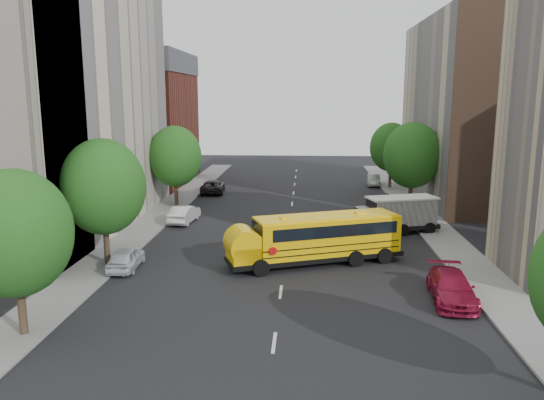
# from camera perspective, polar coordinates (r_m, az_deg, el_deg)

# --- Properties ---
(ground) EXTENTS (120.00, 120.00, 0.00)m
(ground) POSITION_cam_1_polar(r_m,az_deg,el_deg) (36.49, 1.53, -5.40)
(ground) COLOR black
(ground) RESTS_ON ground
(sidewalk_left) EXTENTS (3.00, 80.00, 0.12)m
(sidewalk_left) POSITION_cam_1_polar(r_m,az_deg,el_deg) (43.20, -13.67, -3.03)
(sidewalk_left) COLOR slate
(sidewalk_left) RESTS_ON ground
(sidewalk_right) EXTENTS (3.00, 80.00, 0.12)m
(sidewalk_right) POSITION_cam_1_polar(r_m,az_deg,el_deg) (42.54, 17.49, -3.45)
(sidewalk_right) COLOR slate
(sidewalk_right) RESTS_ON ground
(lane_markings) EXTENTS (0.15, 64.00, 0.01)m
(lane_markings) POSITION_cam_1_polar(r_m,az_deg,el_deg) (46.17, 1.98, -1.89)
(lane_markings) COLOR silver
(lane_markings) RESTS_ON ground
(building_left_cream) EXTENTS (10.00, 26.00, 20.00)m
(building_left_cream) POSITION_cam_1_polar(r_m,az_deg,el_deg) (45.27, -21.87, 9.84)
(building_left_cream) COLOR beige
(building_left_cream) RESTS_ON ground
(building_left_redbrick) EXTENTS (10.00, 15.00, 13.00)m
(building_left_redbrick) POSITION_cam_1_polar(r_m,az_deg,el_deg) (65.97, -13.47, 7.40)
(building_left_redbrick) COLOR maroon
(building_left_redbrick) RESTS_ON ground
(building_right_far) EXTENTS (10.00, 22.00, 18.00)m
(building_right_far) POSITION_cam_1_polar(r_m,az_deg,el_deg) (57.50, 20.82, 9.00)
(building_right_far) COLOR #B3A68B
(building_right_far) RESTS_ON ground
(building_right_sidewall) EXTENTS (10.10, 0.30, 18.00)m
(building_right_sidewall) POSITION_cam_1_polar(r_m,az_deg,el_deg) (47.09, 24.74, 8.42)
(building_right_sidewall) COLOR brown
(building_right_sidewall) RESTS_ON ground
(street_tree_0) EXTENTS (4.80, 4.80, 7.41)m
(street_tree_0) POSITION_cam_1_polar(r_m,az_deg,el_deg) (24.94, -25.93, -3.25)
(street_tree_0) COLOR #38281C
(street_tree_0) RESTS_ON ground
(street_tree_1) EXTENTS (5.12, 5.12, 7.90)m
(street_tree_1) POSITION_cam_1_polar(r_m,az_deg,el_deg) (33.74, -17.71, 1.35)
(street_tree_1) COLOR #38281C
(street_tree_1) RESTS_ON ground
(street_tree_2) EXTENTS (4.99, 4.99, 7.71)m
(street_tree_2) POSITION_cam_1_polar(r_m,az_deg,el_deg) (50.79, -10.39, 4.63)
(street_tree_2) COLOR #38281C
(street_tree_2) RESTS_ON ground
(street_tree_4) EXTENTS (5.25, 5.25, 8.10)m
(street_tree_4) POSITION_cam_1_polar(r_m,az_deg,el_deg) (50.23, 14.84, 4.66)
(street_tree_4) COLOR #38281C
(street_tree_4) RESTS_ON ground
(street_tree_5) EXTENTS (4.86, 4.86, 7.51)m
(street_tree_5) POSITION_cam_1_polar(r_m,az_deg,el_deg) (62.02, 12.71, 5.55)
(street_tree_5) COLOR #38281C
(street_tree_5) RESTS_ON ground
(school_bus) EXTENTS (11.29, 6.35, 3.15)m
(school_bus) POSITION_cam_1_polar(r_m,az_deg,el_deg) (33.15, 4.52, -3.97)
(school_bus) COLOR black
(school_bus) RESTS_ON ground
(safari_truck) EXTENTS (6.92, 4.08, 2.80)m
(safari_truck) POSITION_cam_1_polar(r_m,az_deg,el_deg) (41.79, 13.20, -1.48)
(safari_truck) COLOR black
(safari_truck) RESTS_ON ground
(parked_car_0) EXTENTS (1.81, 4.08, 1.36)m
(parked_car_0) POSITION_cam_1_polar(r_m,az_deg,el_deg) (33.60, -15.45, -6.04)
(parked_car_0) COLOR silver
(parked_car_0) RESTS_ON ground
(parked_car_1) EXTENTS (1.97, 4.57, 1.46)m
(parked_car_1) POSITION_cam_1_polar(r_m,az_deg,el_deg) (44.84, -9.42, -1.47)
(parked_car_1) COLOR silver
(parked_car_1) RESTS_ON ground
(parked_car_2) EXTENTS (2.78, 5.35, 1.44)m
(parked_car_2) POSITION_cam_1_polar(r_m,az_deg,el_deg) (58.25, -6.37, 1.47)
(parked_car_2) COLOR black
(parked_car_2) RESTS_ON ground
(parked_car_3) EXTENTS (2.45, 5.19, 1.46)m
(parked_car_3) POSITION_cam_1_polar(r_m,az_deg,el_deg) (28.98, 18.76, -8.89)
(parked_car_3) COLOR maroon
(parked_car_3) RESTS_ON ground
(parked_car_4) EXTENTS (1.76, 3.99, 1.33)m
(parked_car_4) POSITION_cam_1_polar(r_m,az_deg,el_deg) (51.37, 12.01, -0.05)
(parked_car_4) COLOR #393761
(parked_car_4) RESTS_ON ground
(parked_car_5) EXTENTS (1.72, 4.16, 1.34)m
(parked_car_5) POSITION_cam_1_polar(r_m,az_deg,el_deg) (63.95, 10.87, 2.14)
(parked_car_5) COLOR #A6A6A1
(parked_car_5) RESTS_ON ground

